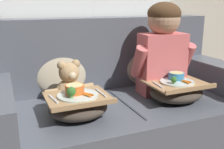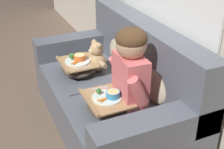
{
  "view_description": "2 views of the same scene",
  "coord_description": "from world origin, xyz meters",
  "px_view_note": "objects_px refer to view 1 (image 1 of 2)",
  "views": [
    {
      "loc": [
        -0.74,
        -1.59,
        1.07
      ],
      "look_at": [
        -0.03,
        0.09,
        0.57
      ],
      "focal_mm": 42.0,
      "sensor_mm": 36.0,
      "label": 1
    },
    {
      "loc": [
        2.24,
        -0.98,
        1.85
      ],
      "look_at": [
        0.14,
        -0.02,
        0.61
      ],
      "focal_mm": 50.0,
      "sensor_mm": 36.0,
      "label": 2
    }
  ],
  "objects_px": {
    "child_figure": "(163,45)",
    "lap_tray_child": "(176,91)",
    "lap_tray_teddy": "(78,105)",
    "couch": "(116,105)",
    "teddy_bear": "(70,87)",
    "throw_pillow_behind_teddy": "(61,70)",
    "throw_pillow_behind_child": "(145,62)"
  },
  "relations": [
    {
      "from": "throw_pillow_behind_teddy",
      "to": "teddy_bear",
      "type": "xyz_separation_m",
      "value": [
        0.0,
        -0.26,
        -0.06
      ]
    },
    {
      "from": "couch",
      "to": "teddy_bear",
      "type": "relative_size",
      "value": 5.5
    },
    {
      "from": "lap_tray_child",
      "to": "lap_tray_teddy",
      "type": "height_order",
      "value": "lap_tray_teddy"
    },
    {
      "from": "child_figure",
      "to": "lap_tray_child",
      "type": "distance_m",
      "value": 0.36
    },
    {
      "from": "couch",
      "to": "lap_tray_child",
      "type": "bearing_deg",
      "value": -34.67
    },
    {
      "from": "couch",
      "to": "teddy_bear",
      "type": "xyz_separation_m",
      "value": [
        -0.35,
        -0.05,
        0.2
      ]
    },
    {
      "from": "throw_pillow_behind_teddy",
      "to": "lap_tray_child",
      "type": "xyz_separation_m",
      "value": [
        0.71,
        -0.45,
        -0.11
      ]
    },
    {
      "from": "lap_tray_teddy",
      "to": "lap_tray_child",
      "type": "bearing_deg",
      "value": 0.04
    },
    {
      "from": "teddy_bear",
      "to": "lap_tray_child",
      "type": "distance_m",
      "value": 0.74
    },
    {
      "from": "lap_tray_child",
      "to": "couch",
      "type": "bearing_deg",
      "value": 145.33
    },
    {
      "from": "couch",
      "to": "teddy_bear",
      "type": "distance_m",
      "value": 0.41
    },
    {
      "from": "couch",
      "to": "teddy_bear",
      "type": "height_order",
      "value": "couch"
    },
    {
      "from": "lap_tray_child",
      "to": "throw_pillow_behind_teddy",
      "type": "bearing_deg",
      "value": 147.48
    },
    {
      "from": "child_figure",
      "to": "teddy_bear",
      "type": "relative_size",
      "value": 2.01
    },
    {
      "from": "child_figure",
      "to": "lap_tray_teddy",
      "type": "xyz_separation_m",
      "value": [
        -0.71,
        -0.2,
        -0.3
      ]
    },
    {
      "from": "throw_pillow_behind_teddy",
      "to": "lap_tray_teddy",
      "type": "relative_size",
      "value": 1.12
    },
    {
      "from": "throw_pillow_behind_teddy",
      "to": "lap_tray_teddy",
      "type": "distance_m",
      "value": 0.47
    },
    {
      "from": "child_figure",
      "to": "throw_pillow_behind_teddy",
      "type": "bearing_deg",
      "value": 160.2
    },
    {
      "from": "lap_tray_child",
      "to": "lap_tray_teddy",
      "type": "relative_size",
      "value": 1.08
    },
    {
      "from": "child_figure",
      "to": "lap_tray_child",
      "type": "xyz_separation_m",
      "value": [
        0.0,
        -0.2,
        -0.3
      ]
    },
    {
      "from": "throw_pillow_behind_teddy",
      "to": "throw_pillow_behind_child",
      "type": "bearing_deg",
      "value": 0.0
    },
    {
      "from": "teddy_bear",
      "to": "lap_tray_teddy",
      "type": "height_order",
      "value": "teddy_bear"
    },
    {
      "from": "teddy_bear",
      "to": "child_figure",
      "type": "bearing_deg",
      "value": 0.25
    },
    {
      "from": "couch",
      "to": "throw_pillow_behind_teddy",
      "type": "distance_m",
      "value": 0.49
    },
    {
      "from": "throw_pillow_behind_child",
      "to": "lap_tray_teddy",
      "type": "relative_size",
      "value": 1.11
    },
    {
      "from": "throw_pillow_behind_teddy",
      "to": "child_figure",
      "type": "distance_m",
      "value": 0.78
    },
    {
      "from": "child_figure",
      "to": "throw_pillow_behind_child",
      "type": "bearing_deg",
      "value": 89.98
    },
    {
      "from": "throw_pillow_behind_child",
      "to": "teddy_bear",
      "type": "height_order",
      "value": "throw_pillow_behind_child"
    },
    {
      "from": "throw_pillow_behind_teddy",
      "to": "child_figure",
      "type": "height_order",
      "value": "child_figure"
    },
    {
      "from": "couch",
      "to": "lap_tray_teddy",
      "type": "bearing_deg",
      "value": -145.32
    },
    {
      "from": "throw_pillow_behind_child",
      "to": "couch",
      "type": "bearing_deg",
      "value": -149.74
    },
    {
      "from": "couch",
      "to": "throw_pillow_behind_teddy",
      "type": "xyz_separation_m",
      "value": [
        -0.36,
        0.21,
        0.26
      ]
    }
  ]
}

